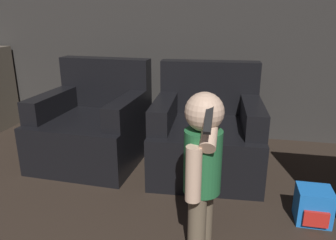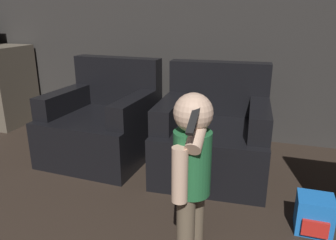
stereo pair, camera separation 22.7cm
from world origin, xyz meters
name	(u,v)px [view 1 (the left image)]	position (x,y,z in m)	size (l,w,h in m)	color
wall_back	(179,14)	(0.00, 4.50, 1.30)	(8.40, 0.05, 2.60)	#33302D
armchair_left	(94,126)	(-0.64, 3.63, 0.31)	(0.93, 0.94, 0.90)	black
armchair_right	(207,135)	(0.41, 3.63, 0.31)	(0.94, 0.95, 0.90)	black
person_toddler	(202,162)	(0.48, 2.58, 0.55)	(0.21, 0.36, 0.94)	brown
toy_backpack	(313,206)	(1.18, 2.99, 0.12)	(0.22, 0.21, 0.23)	blue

